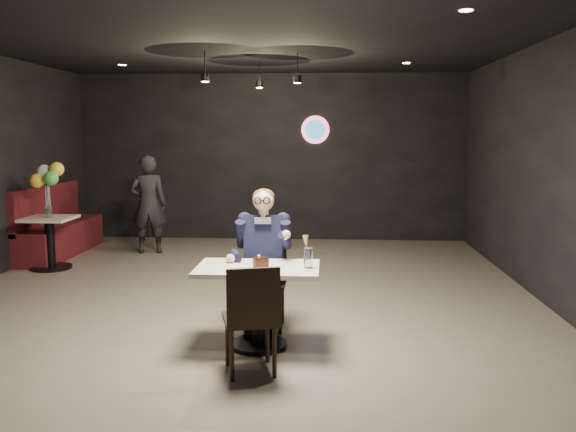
# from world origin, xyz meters

# --- Properties ---
(floor) EXTENTS (9.00, 9.00, 0.00)m
(floor) POSITION_xyz_m (0.00, 0.00, 0.00)
(floor) COLOR #6F675D
(floor) RESTS_ON ground
(wall_sign) EXTENTS (0.50, 0.06, 0.50)m
(wall_sign) POSITION_xyz_m (0.80, 4.47, 2.00)
(wall_sign) COLOR pink
(wall_sign) RESTS_ON floor
(pendant_lights) EXTENTS (1.40, 1.20, 0.36)m
(pendant_lights) POSITION_xyz_m (0.00, 2.00, 2.88)
(pendant_lights) COLOR black
(pendant_lights) RESTS_ON floor
(main_table) EXTENTS (1.10, 0.70, 0.75)m
(main_table) POSITION_xyz_m (0.39, -1.24, 0.38)
(main_table) COLOR silver
(main_table) RESTS_ON floor
(chair_far) EXTENTS (0.42, 0.46, 0.92)m
(chair_far) POSITION_xyz_m (0.39, -0.69, 0.46)
(chair_far) COLOR black
(chair_far) RESTS_ON floor
(chair_near) EXTENTS (0.53, 0.55, 0.92)m
(chair_near) POSITION_xyz_m (0.39, -1.82, 0.46)
(chair_near) COLOR black
(chair_near) RESTS_ON floor
(seated_man) EXTENTS (0.60, 0.80, 1.44)m
(seated_man) POSITION_xyz_m (0.39, -0.69, 0.72)
(seated_man) COLOR black
(seated_man) RESTS_ON floor
(dessert_plate) EXTENTS (0.20, 0.20, 0.01)m
(dessert_plate) POSITION_xyz_m (0.47, -1.30, 0.76)
(dessert_plate) COLOR white
(dessert_plate) RESTS_ON main_table
(cake_slice) EXTENTS (0.15, 0.13, 0.09)m
(cake_slice) POSITION_xyz_m (0.43, -1.35, 0.80)
(cake_slice) COLOR black
(cake_slice) RESTS_ON dessert_plate
(mint_leaf) EXTENTS (0.05, 0.04, 0.01)m
(mint_leaf) POSITION_xyz_m (0.43, -1.37, 0.84)
(mint_leaf) COLOR #2C8839
(mint_leaf) RESTS_ON cake_slice
(sundae_glass) EXTENTS (0.08, 0.08, 0.18)m
(sundae_glass) POSITION_xyz_m (0.84, -1.26, 0.84)
(sundae_glass) COLOR silver
(sundae_glass) RESTS_ON main_table
(wafer_cone) EXTENTS (0.07, 0.07, 0.12)m
(wafer_cone) POSITION_xyz_m (0.82, -1.29, 0.99)
(wafer_cone) COLOR tan
(wafer_cone) RESTS_ON sundae_glass
(booth_bench) EXTENTS (0.56, 2.24, 1.12)m
(booth_bench) POSITION_xyz_m (-3.25, 2.80, 0.56)
(booth_bench) COLOR #400D0E
(booth_bench) RESTS_ON floor
(side_table) EXTENTS (0.66, 0.66, 0.82)m
(side_table) POSITION_xyz_m (-2.95, 1.80, 0.41)
(side_table) COLOR silver
(side_table) RESTS_ON floor
(balloon_vase) EXTENTS (0.11, 0.11, 0.16)m
(balloon_vase) POSITION_xyz_m (-2.95, 1.80, 0.83)
(balloon_vase) COLOR silver
(balloon_vase) RESTS_ON side_table
(balloon_bunch) EXTENTS (0.37, 0.37, 0.61)m
(balloon_bunch) POSITION_xyz_m (-2.95, 1.80, 1.21)
(balloon_bunch) COLOR yellow
(balloon_bunch) RESTS_ON balloon_vase
(passerby) EXTENTS (0.64, 0.49, 1.59)m
(passerby) POSITION_xyz_m (-1.87, 3.05, 0.80)
(passerby) COLOR black
(passerby) RESTS_ON floor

